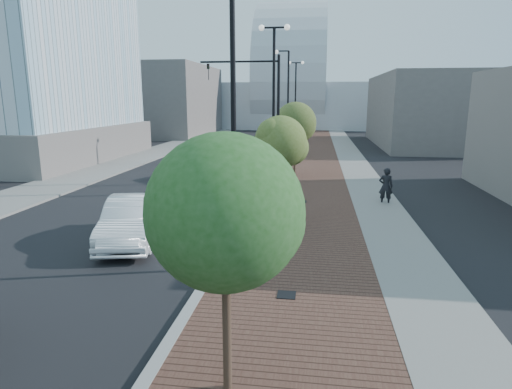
# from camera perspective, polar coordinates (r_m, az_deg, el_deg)

# --- Properties ---
(sidewalk) EXTENTS (7.00, 140.00, 0.12)m
(sidewalk) POSITION_cam_1_polar(r_m,az_deg,el_deg) (43.20, 8.53, 5.39)
(sidewalk) COLOR #4C2D23
(sidewalk) RESTS_ON ground
(concrete_strip) EXTENTS (2.40, 140.00, 0.13)m
(concrete_strip) POSITION_cam_1_polar(r_m,az_deg,el_deg) (43.31, 12.12, 5.27)
(concrete_strip) COLOR slate
(concrete_strip) RESTS_ON ground
(curb) EXTENTS (0.30, 140.00, 0.14)m
(curb) POSITION_cam_1_polar(r_m,az_deg,el_deg) (43.31, 3.87, 5.53)
(curb) COLOR gray
(curb) RESTS_ON ground
(west_sidewalk) EXTENTS (4.00, 140.00, 0.12)m
(west_sidewalk) POSITION_cam_1_polar(r_m,az_deg,el_deg) (46.10, -12.54, 5.67)
(west_sidewalk) COLOR slate
(west_sidewalk) RESTS_ON ground
(white_sedan) EXTENTS (2.92, 5.42, 1.70)m
(white_sedan) POSITION_cam_1_polar(r_m,az_deg,el_deg) (17.05, -16.00, -3.24)
(white_sedan) COLOR white
(white_sedan) RESTS_ON ground
(dark_car_mid) EXTENTS (3.81, 5.04, 1.27)m
(dark_car_mid) POSITION_cam_1_polar(r_m,az_deg,el_deg) (29.97, -9.46, 3.34)
(dark_car_mid) COLOR black
(dark_car_mid) RESTS_ON ground
(dark_car_far) EXTENTS (3.10, 4.89, 1.32)m
(dark_car_far) POSITION_cam_1_polar(r_m,az_deg,el_deg) (47.87, 0.13, 6.94)
(dark_car_far) COLOR black
(dark_car_far) RESTS_ON ground
(pedestrian) EXTENTS (0.74, 0.53, 1.92)m
(pedestrian) POSITION_cam_1_polar(r_m,az_deg,el_deg) (22.97, 16.73, 1.02)
(pedestrian) COLOR black
(pedestrian) RESTS_ON ground
(streetlight_1) EXTENTS (1.44, 0.56, 9.21)m
(streetlight_1) POSITION_cam_1_polar(r_m,az_deg,el_deg) (13.17, -3.46, 8.17)
(streetlight_1) COLOR black
(streetlight_1) RESTS_ON ground
(streetlight_2) EXTENTS (1.72, 0.56, 9.28)m
(streetlight_2) POSITION_cam_1_polar(r_m,az_deg,el_deg) (25.00, 2.33, 11.34)
(streetlight_2) COLOR black
(streetlight_2) RESTS_ON ground
(streetlight_3) EXTENTS (1.44, 0.56, 9.21)m
(streetlight_3) POSITION_cam_1_polar(r_m,az_deg,el_deg) (36.98, 4.04, 10.97)
(streetlight_3) COLOR black
(streetlight_3) RESTS_ON ground
(streetlight_4) EXTENTS (1.72, 0.56, 9.28)m
(streetlight_4) POSITION_cam_1_polar(r_m,az_deg,el_deg) (48.94, 5.20, 11.89)
(streetlight_4) COLOR black
(streetlight_4) RESTS_ON ground
(traffic_mast) EXTENTS (5.09, 0.20, 8.00)m
(traffic_mast) POSITION_cam_1_polar(r_m,az_deg,el_deg) (28.08, 1.09, 11.81)
(traffic_mast) COLOR black
(traffic_mast) RESTS_ON ground
(tree_0) EXTENTS (2.70, 2.70, 4.83)m
(tree_0) POSITION_cam_1_polar(r_m,az_deg,el_deg) (7.29, -3.71, -2.38)
(tree_0) COLOR #382619
(tree_0) RESTS_ON ground
(tree_1) EXTENTS (2.27, 2.20, 4.67)m
(tree_1) POSITION_cam_1_polar(r_m,az_deg,el_deg) (18.05, 3.40, 6.85)
(tree_1) COLOR #382619
(tree_1) RESTS_ON ground
(tree_2) EXTENTS (2.84, 2.84, 5.13)m
(tree_2) POSITION_cam_1_polar(r_m,az_deg,el_deg) (29.98, 5.30, 9.35)
(tree_2) COLOR #382619
(tree_2) RESTS_ON ground
(tree_3) EXTENTS (2.23, 2.15, 4.78)m
(tree_3) POSITION_cam_1_polar(r_m,az_deg,el_deg) (41.96, 6.13, 10.22)
(tree_3) COLOR #382619
(tree_3) RESTS_ON ground
(tower_podium) EXTENTS (19.00, 19.00, 3.00)m
(tower_podium) POSITION_cam_1_polar(r_m,az_deg,el_deg) (44.33, -29.88, 5.92)
(tower_podium) COLOR slate
(tower_podium) RESTS_ON ground
(convention_center) EXTENTS (50.00, 30.00, 50.00)m
(convention_center) POSITION_cam_1_polar(r_m,az_deg,el_deg) (88.02, 4.82, 12.94)
(convention_center) COLOR #B2B9BD
(convention_center) RESTS_ON ground
(commercial_block_nw) EXTENTS (14.00, 20.00, 10.00)m
(commercial_block_nw) POSITION_cam_1_polar(r_m,az_deg,el_deg) (66.98, -12.43, 11.97)
(commercial_block_nw) COLOR #635D59
(commercial_block_nw) RESTS_ON ground
(commercial_block_ne) EXTENTS (12.00, 22.00, 8.00)m
(commercial_block_ne) POSITION_cam_1_polar(r_m,az_deg,el_deg) (54.44, 22.09, 10.24)
(commercial_block_ne) COLOR #5E5854
(commercial_block_ne) RESTS_ON ground
(utility_cover_1) EXTENTS (0.50, 0.50, 0.02)m
(utility_cover_1) POSITION_cam_1_polar(r_m,az_deg,el_deg) (12.08, 4.04, -13.05)
(utility_cover_1) COLOR black
(utility_cover_1) RESTS_ON sidewalk
(utility_cover_2) EXTENTS (0.50, 0.50, 0.02)m
(utility_cover_2) POSITION_cam_1_polar(r_m,az_deg,el_deg) (22.50, 6.03, -0.92)
(utility_cover_2) COLOR black
(utility_cover_2) RESTS_ON sidewalk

